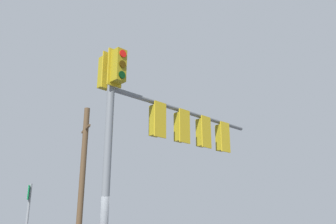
% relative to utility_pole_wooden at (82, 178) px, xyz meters
% --- Properties ---
extents(signal_mast_assembly, '(4.51, 4.73, 6.35)m').
position_rel_utility_pole_wooden_xyz_m(signal_mast_assembly, '(-11.85, -4.73, 0.01)').
color(signal_mast_assembly, slate).
rests_on(signal_mast_assembly, ground).
extents(utility_pole_wooden, '(1.90, 0.95, 8.99)m').
position_rel_utility_pole_wooden_xyz_m(utility_pole_wooden, '(0.00, 0.00, 0.00)').
color(utility_pole_wooden, '#4C3823').
rests_on(utility_pole_wooden, ground).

